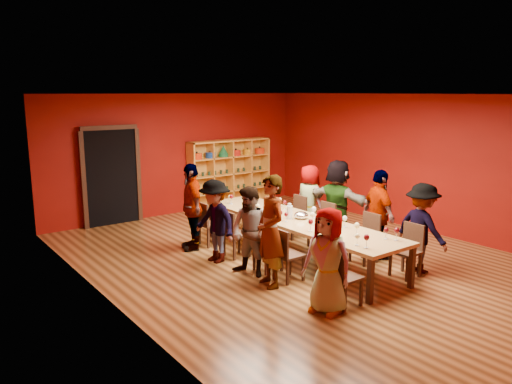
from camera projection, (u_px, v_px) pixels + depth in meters
room_shell at (298, 179)px, 9.00m from camera, size 7.10×9.10×3.04m
tasting_table at (297, 222)px, 9.16m from camera, size 1.10×4.50×0.75m
doorway at (111, 177)px, 11.49m from camera, size 1.40×0.17×2.30m
shelving_unit at (229, 170)px, 13.31m from camera, size 2.40×0.40×1.80m
chair_person_left_0 at (341, 274)px, 7.11m from camera, size 0.42×0.42×0.89m
person_left_0 at (328, 261)px, 6.89m from camera, size 0.58×0.82×1.51m
chair_person_left_1 at (285, 252)px, 8.07m from camera, size 0.42×0.42×0.89m
person_left_1 at (270, 231)px, 7.82m from camera, size 0.60×0.74×1.79m
chair_person_left_2 at (264, 244)px, 8.51m from camera, size 0.42×0.42×0.89m
person_left_2 at (251, 232)px, 8.29m from camera, size 0.60×0.82×1.52m
chair_person_left_3 at (233, 232)px, 9.25m from camera, size 0.42×0.42×0.89m
person_left_3 at (215, 221)px, 8.97m from camera, size 0.50×1.02×1.52m
chair_person_left_4 at (207, 222)px, 9.96m from camera, size 0.42×0.42×0.89m
person_left_4 at (192, 207)px, 9.69m from camera, size 0.73×1.09×1.70m
chair_person_right_0 at (409, 247)px, 8.32m from camera, size 0.42×0.42×0.89m
person_right_0 at (422, 228)px, 8.46m from camera, size 0.51×1.03×1.55m
chair_person_right_1 at (367, 235)px, 9.03m from camera, size 0.42×0.42×0.89m
person_right_1 at (379, 215)px, 9.14m from camera, size 0.77×1.07×1.67m
chair_person_right_2 at (324, 222)px, 9.90m from camera, size 0.42×0.42×0.89m
person_right_2 at (337, 202)px, 10.04m from camera, size 0.67×1.65×1.73m
chair_person_right_3 at (296, 214)px, 10.55m from camera, size 0.42×0.42×0.89m
person_right_3 at (309, 200)px, 10.72m from camera, size 0.41×0.74×1.51m
wine_glass_0 at (289, 207)px, 9.42m from camera, size 0.09×0.09×0.21m
wine_glass_1 at (386, 231)px, 7.88m from camera, size 0.08×0.08×0.19m
wine_glass_2 at (345, 219)px, 8.58m from camera, size 0.08×0.08×0.20m
wine_glass_3 at (314, 210)px, 9.21m from camera, size 0.09×0.09×0.22m
wine_glass_4 at (231, 197)px, 10.33m from camera, size 0.08×0.08×0.21m
wine_glass_5 at (250, 193)px, 10.75m from camera, size 0.08×0.08×0.21m
wine_glass_6 at (357, 226)px, 8.06m from camera, size 0.09×0.09×0.22m
wine_glass_7 at (281, 213)px, 9.02m from camera, size 0.08×0.08×0.19m
wine_glass_8 at (311, 222)px, 8.32m from camera, size 0.09×0.09×0.21m
wine_glass_9 at (230, 197)px, 10.38m from camera, size 0.07×0.07×0.19m
wine_glass_10 at (286, 215)px, 8.93m from camera, size 0.07×0.07×0.18m
wine_glass_11 at (357, 237)px, 7.56m from camera, size 0.08×0.08×0.19m
wine_glass_12 at (367, 238)px, 7.42m from camera, size 0.09×0.09×0.22m
wine_glass_13 at (325, 226)px, 8.10m from camera, size 0.08×0.08×0.21m
wine_glass_14 at (280, 200)px, 10.06m from camera, size 0.08×0.08×0.19m
wine_glass_15 at (249, 200)px, 10.10m from camera, size 0.07×0.07×0.18m
wine_glass_16 at (313, 215)px, 8.77m from camera, size 0.09×0.09×0.22m
wine_glass_17 at (285, 203)px, 9.85m from camera, size 0.08×0.08×0.19m
wine_glass_18 at (258, 207)px, 9.48m from camera, size 0.08×0.08×0.20m
wine_glass_19 at (397, 231)px, 7.80m from camera, size 0.09×0.09×0.21m
spittoon_bowl at (301, 215)px, 9.17m from camera, size 0.26×0.26×0.15m
carafe_a at (290, 212)px, 9.13m from camera, size 0.15×0.15×0.29m
carafe_b at (336, 220)px, 8.65m from camera, size 0.11×0.11×0.26m
wine_bottle at (251, 199)px, 10.31m from camera, size 0.10×0.10×0.31m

